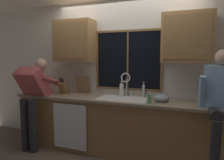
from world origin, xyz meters
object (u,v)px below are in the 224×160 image
(mixing_bowl, at_px, (162,98))
(bottle_tall_clear, at_px, (122,90))
(cutting_board, at_px, (83,85))
(knife_block, at_px, (64,88))
(soap_dispenser, at_px, (149,98))
(person_sitting_on_counter, at_px, (222,96))
(person_standing, at_px, (34,93))
(bottle_green_glass, at_px, (144,91))

(mixing_bowl, relative_size, bottle_tall_clear, 0.86)
(cutting_board, height_order, bottle_tall_clear, cutting_board)
(knife_block, xyz_separation_m, bottle_tall_clear, (1.06, 0.13, 0.01))
(soap_dispenser, bearing_deg, person_sitting_on_counter, -5.90)
(soap_dispenser, relative_size, bottle_tall_clear, 0.65)
(bottle_tall_clear, bearing_deg, person_standing, -161.64)
(knife_block, relative_size, mixing_bowl, 1.35)
(soap_dispenser, bearing_deg, bottle_green_glass, 112.68)
(knife_block, xyz_separation_m, bottle_green_glass, (1.42, 0.19, 0.00))
(person_standing, distance_m, knife_block, 0.51)
(person_standing, xyz_separation_m, person_sitting_on_counter, (2.88, 0.04, 0.14))
(person_standing, bearing_deg, knife_block, 43.05)
(bottle_tall_clear, bearing_deg, knife_block, -173.13)
(person_sitting_on_counter, xyz_separation_m, cutting_board, (-2.21, 0.49, -0.04))
(person_sitting_on_counter, relative_size, knife_block, 3.92)
(person_standing, relative_size, soap_dispenser, 8.73)
(knife_block, xyz_separation_m, mixing_bowl, (1.74, -0.03, -0.06))
(knife_block, height_order, bottle_green_glass, knife_block)
(cutting_board, xyz_separation_m, mixing_bowl, (1.44, -0.22, -0.09))
(person_standing, distance_m, mixing_bowl, 2.13)
(cutting_board, bearing_deg, soap_dispenser, -16.96)
(bottle_green_glass, bearing_deg, person_standing, -163.23)
(person_standing, height_order, bottle_green_glass, person_standing)
(cutting_board, distance_m, bottle_green_glass, 1.12)
(person_sitting_on_counter, relative_size, bottle_green_glass, 4.74)
(soap_dispenser, relative_size, bottle_green_glass, 0.67)
(bottle_tall_clear, bearing_deg, soap_dispenser, -32.70)
(soap_dispenser, bearing_deg, cutting_board, 163.04)
(person_sitting_on_counter, xyz_separation_m, bottle_green_glass, (-1.09, 0.50, -0.07))
(knife_block, relative_size, cutting_board, 1.06)
(knife_block, xyz_separation_m, soap_dispenser, (1.58, -0.21, -0.04))
(cutting_board, distance_m, bottle_tall_clear, 0.77)
(knife_block, bearing_deg, person_sitting_on_counter, -6.95)
(person_standing, xyz_separation_m, bottle_tall_clear, (1.43, 0.47, 0.07))
(cutting_board, relative_size, soap_dispenser, 1.70)
(bottle_tall_clear, bearing_deg, person_sitting_on_counter, -16.66)
(cutting_board, relative_size, mixing_bowl, 1.27)
(knife_block, height_order, cutting_board, knife_block)
(mixing_bowl, bearing_deg, bottle_green_glass, 145.09)
(person_standing, bearing_deg, mixing_bowl, 8.52)
(cutting_board, bearing_deg, bottle_tall_clear, -4.21)
(person_sitting_on_counter, xyz_separation_m, soap_dispenser, (-0.92, 0.10, -0.12))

